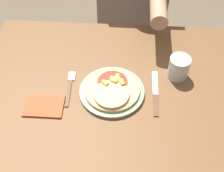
# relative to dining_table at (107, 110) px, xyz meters

# --- Properties ---
(dining_table) EXTENTS (1.03, 0.82, 0.76)m
(dining_table) POSITION_rel_dining_table_xyz_m (0.00, 0.00, 0.00)
(dining_table) COLOR brown
(dining_table) RESTS_ON ground_plane
(plate) EXTENTS (0.25, 0.25, 0.01)m
(plate) POSITION_rel_dining_table_xyz_m (0.02, -0.01, 0.13)
(plate) COLOR gray
(plate) RESTS_ON dining_table
(pizza) EXTENTS (0.21, 0.21, 0.04)m
(pizza) POSITION_rel_dining_table_xyz_m (0.02, -0.01, 0.15)
(pizza) COLOR #DBBC7A
(pizza) RESTS_ON plate
(fork) EXTENTS (0.03, 0.18, 0.00)m
(fork) POSITION_rel_dining_table_xyz_m (-0.15, 0.01, 0.13)
(fork) COLOR brown
(fork) RESTS_ON dining_table
(knife) EXTENTS (0.02, 0.22, 0.00)m
(knife) POSITION_rel_dining_table_xyz_m (0.19, -0.00, 0.13)
(knife) COLOR brown
(knife) RESTS_ON dining_table
(drinking_glass) EXTENTS (0.08, 0.08, 0.09)m
(drinking_glass) POSITION_rel_dining_table_xyz_m (0.27, 0.10, 0.17)
(drinking_glass) COLOR silver
(drinking_glass) RESTS_ON dining_table
(napkin) EXTENTS (0.14, 0.10, 0.01)m
(napkin) POSITION_rel_dining_table_xyz_m (-0.23, -0.09, 0.13)
(napkin) COLOR #C6512D
(napkin) RESTS_ON dining_table
(person_diner) EXTENTS (0.35, 0.52, 1.25)m
(person_diner) POSITION_rel_dining_table_xyz_m (0.09, 0.63, 0.10)
(person_diner) COLOR #2D2D38
(person_diner) RESTS_ON ground_plane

